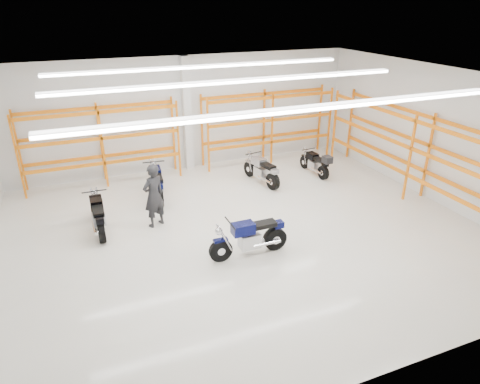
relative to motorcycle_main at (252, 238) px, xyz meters
name	(u,v)px	position (x,y,z in m)	size (l,w,h in m)	color
ground	(243,231)	(0.26, 1.26, -0.52)	(14.00, 14.00, 0.00)	beige
room_shell	(243,126)	(0.26, 1.28, 2.76)	(14.02, 12.02, 4.51)	white
motorcycle_main	(252,238)	(0.00, 0.00, 0.00)	(2.26, 0.75, 1.11)	black
motorcycle_back_a	(98,216)	(-3.75, 2.91, -0.01)	(0.73, 2.20, 1.08)	black
motorcycle_back_b	(157,184)	(-1.62, 4.63, 0.01)	(0.77, 2.33, 1.14)	black
motorcycle_back_c	(262,171)	(2.35, 4.41, -0.02)	(0.75, 2.15, 1.06)	black
motorcycle_back_d	(316,164)	(4.70, 4.39, -0.04)	(0.62, 1.95, 1.00)	black
standing_man	(154,196)	(-2.10, 2.65, 0.49)	(0.73, 0.48, 2.01)	black
structural_column	(187,115)	(0.26, 7.08, 1.73)	(0.32, 0.32, 4.50)	white
pallet_racking_back_left	(101,138)	(-3.14, 6.74, 1.27)	(5.67, 0.87, 3.00)	orange
pallet_racking_back_right	(268,120)	(3.66, 6.74, 1.27)	(5.67, 0.87, 3.00)	orange
pallet_racking_side	(420,149)	(6.74, 1.26, 1.29)	(0.87, 9.07, 3.00)	orange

